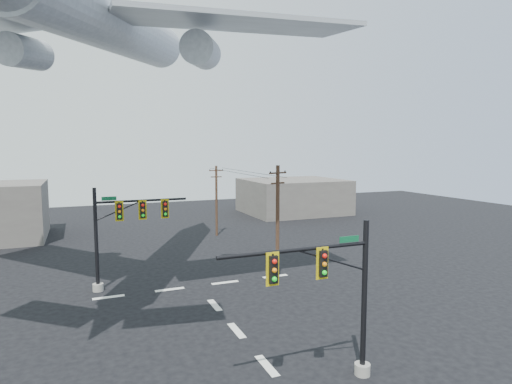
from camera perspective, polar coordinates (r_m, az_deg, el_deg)
name	(u,v)px	position (r m, az deg, el deg)	size (l,w,h in m)	color
ground	(267,366)	(20.67, 1.46, -22.16)	(120.00, 120.00, 0.00)	black
lane_markings	(229,321)	(25.16, -3.68, -16.80)	(14.00, 21.20, 0.01)	white
signal_mast_near	(336,298)	(18.27, 10.66, -13.66)	(6.84, 0.74, 6.74)	gray
signal_mast_far	(120,232)	(30.82, -17.68, -5.09)	(6.52, 0.78, 7.08)	gray
utility_pole_a	(278,220)	(31.76, 2.90, -3.70)	(1.63, 0.67, 8.45)	#4B3120
utility_pole_b	(216,199)	(47.29, -5.30, -0.98)	(1.57, 0.26, 7.76)	#4B3120
power_lines	(241,172)	(39.09, -2.03, 2.68)	(1.87, 16.57, 0.03)	black
airliner	(113,24)	(30.35, -18.50, 20.45)	(28.60, 31.36, 8.60)	silver
building_right	(293,196)	(64.24, 4.96, -0.54)	(14.00, 12.00, 5.00)	#69635C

